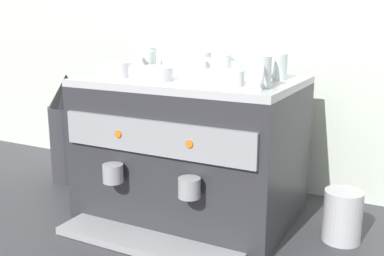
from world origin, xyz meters
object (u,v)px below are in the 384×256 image
(espresso_machine, at_px, (191,148))
(ceramic_cup_0, at_px, (222,65))
(ceramic_bowl_0, at_px, (151,74))
(ceramic_bowl_1, at_px, (182,67))
(ceramic_cup_4, at_px, (200,67))
(ceramic_cup_2, at_px, (145,59))
(ceramic_cup_1, at_px, (274,66))
(ceramic_cup_5, at_px, (145,63))
(coffee_grinder, at_px, (69,130))
(ceramic_cup_3, at_px, (259,72))
(ceramic_bowl_2, at_px, (114,70))
(milk_pitcher, at_px, (343,216))
(ceramic_bowl_3, at_px, (224,78))

(espresso_machine, xyz_separation_m, ceramic_cup_0, (0.05, 0.10, 0.24))
(ceramic_bowl_0, xyz_separation_m, ceramic_bowl_1, (0.00, 0.17, 0.00))
(ceramic_cup_0, height_order, ceramic_cup_4, ceramic_cup_4)
(ceramic_cup_2, bearing_deg, ceramic_cup_1, -3.48)
(ceramic_cup_5, relative_size, ceramic_bowl_0, 0.79)
(ceramic_cup_1, height_order, ceramic_cup_4, ceramic_cup_4)
(espresso_machine, height_order, ceramic_bowl_0, ceramic_bowl_0)
(espresso_machine, relative_size, ceramic_bowl_1, 4.75)
(espresso_machine, distance_m, coffee_grinder, 0.54)
(ceramic_cup_3, bearing_deg, ceramic_bowl_1, 151.96)
(espresso_machine, relative_size, ceramic_bowl_2, 6.14)
(ceramic_cup_2, distance_m, ceramic_bowl_1, 0.16)
(ceramic_cup_4, distance_m, ceramic_bowl_1, 0.17)
(ceramic_bowl_2, bearing_deg, ceramic_cup_0, 33.73)
(ceramic_cup_1, xyz_separation_m, ceramic_cup_3, (0.02, -0.17, 0.00))
(ceramic_cup_0, relative_size, ceramic_bowl_0, 0.66)
(espresso_machine, bearing_deg, ceramic_bowl_2, -158.97)
(ceramic_cup_0, bearing_deg, ceramic_cup_2, 178.47)
(ceramic_cup_4, distance_m, ceramic_cup_5, 0.20)
(coffee_grinder, xyz_separation_m, milk_pitcher, (0.98, -0.04, -0.12))
(ceramic_cup_0, bearing_deg, ceramic_cup_5, -148.50)
(ceramic_bowl_2, bearing_deg, espresso_machine, 21.03)
(ceramic_bowl_0, xyz_separation_m, ceramic_bowl_2, (-0.14, 0.02, 0.00))
(ceramic_cup_1, bearing_deg, ceramic_bowl_3, -116.00)
(ceramic_cup_2, xyz_separation_m, ceramic_cup_5, (0.08, -0.13, -0.00))
(espresso_machine, bearing_deg, ceramic_bowl_0, -124.82)
(ceramic_cup_0, distance_m, ceramic_bowl_3, 0.20)
(ceramic_bowl_2, bearing_deg, ceramic_bowl_0, -8.00)
(ceramic_cup_3, height_order, ceramic_cup_4, same)
(espresso_machine, relative_size, ceramic_cup_1, 5.52)
(ceramic_bowl_1, bearing_deg, ceramic_bowl_3, -36.83)
(ceramic_bowl_2, relative_size, milk_pitcher, 0.71)
(ceramic_cup_5, xyz_separation_m, ceramic_bowl_1, (0.07, 0.10, -0.02))
(ceramic_cup_5, distance_m, milk_pitcher, 0.70)
(ceramic_cup_2, height_order, ceramic_bowl_0, ceramic_cup_2)
(ceramic_cup_0, bearing_deg, ceramic_bowl_2, -146.27)
(ceramic_cup_2, xyz_separation_m, ceramic_bowl_3, (0.37, -0.19, -0.02))
(ceramic_cup_3, xyz_separation_m, ceramic_bowl_2, (-0.45, 0.01, -0.02))
(coffee_grinder, bearing_deg, ceramic_cup_5, -12.23)
(ceramic_cup_0, bearing_deg, ceramic_bowl_0, -122.08)
(ceramic_cup_2, bearing_deg, ceramic_bowl_2, -86.01)
(ceramic_cup_0, distance_m, ceramic_cup_2, 0.28)
(ceramic_cup_1, height_order, coffee_grinder, ceramic_cup_1)
(ceramic_cup_3, xyz_separation_m, ceramic_bowl_3, (-0.10, 0.00, -0.02))
(ceramic_cup_5, xyz_separation_m, ceramic_bowl_2, (-0.07, -0.06, -0.02))
(ceramic_bowl_3, bearing_deg, ceramic_cup_3, -2.90)
(ceramic_cup_5, height_order, ceramic_bowl_0, ceramic_cup_5)
(ceramic_cup_4, relative_size, coffee_grinder, 0.25)
(ceramic_bowl_2, distance_m, coffee_grinder, 0.43)
(milk_pitcher, bearing_deg, ceramic_bowl_3, -160.14)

